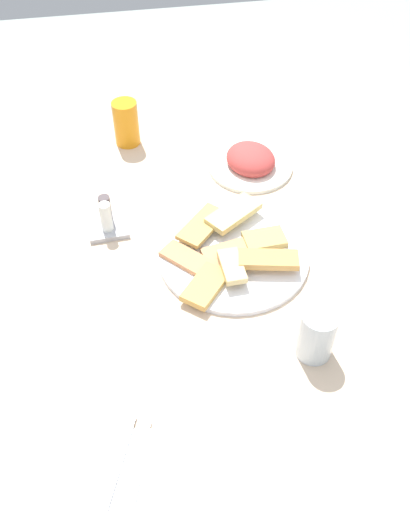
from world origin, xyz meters
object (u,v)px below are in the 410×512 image
salad_plate_greens (251,161)px  drinking_glass (317,334)px  pide_platter (232,252)px  soda_can (126,123)px  paper_napkin (127,471)px  spoon (116,472)px  dining_table (187,294)px  fork (138,468)px  condiment_caddy (107,220)px

salad_plate_greens → drinking_glass: drinking_glass is taller
pide_platter → soda_can: 0.51m
paper_napkin → spoon: bearing=90.0°
salad_plate_greens → drinking_glass: (-0.57, 0.01, 0.04)m
dining_table → drinking_glass: size_ratio=11.22×
fork → paper_napkin: bearing=106.5°
condiment_caddy → fork: bearing=-178.8°
paper_napkin → fork: bearing=-90.0°
dining_table → salad_plate_greens: salad_plate_greens is taller
fork → drinking_glass: bearing=-47.6°
drinking_glass → spoon: (-0.17, 0.39, -0.05)m
dining_table → fork: size_ratio=7.61×
salad_plate_greens → paper_napkin: size_ratio=1.49×
dining_table → paper_napkin: bearing=158.8°
salad_plate_greens → soda_can: 0.35m
fork → dining_table: bearing=-2.6°
pide_platter → soda_can: bearing=21.8°
drinking_glass → fork: bearing=115.9°
dining_table → pide_platter: size_ratio=3.72×
salad_plate_greens → spoon: size_ratio=1.10×
drinking_glass → paper_napkin: 0.41m
spoon → condiment_caddy: condiment_caddy is taller
pide_platter → fork: (-0.44, 0.25, -0.01)m
salad_plate_greens → soda_can: size_ratio=1.78×
soda_can → drinking_glass: 0.79m
pide_platter → spoon: (-0.44, 0.29, -0.01)m
soda_can → condiment_caddy: size_ratio=1.29×
pide_platter → paper_napkin: size_ratio=2.28×
paper_napkin → condiment_caddy: 0.58m
salad_plate_greens → spoon: salad_plate_greens is taller
paper_napkin → spoon: 0.02m
paper_napkin → pide_platter: bearing=-31.3°
drinking_glass → condiment_caddy: drinking_glass is taller
dining_table → drinking_glass: drinking_glass is taller
fork → spoon: (0.00, 0.04, 0.00)m
soda_can → condiment_caddy: soda_can is taller
salad_plate_greens → spoon: (-0.74, 0.40, -0.01)m
salad_plate_greens → fork: bearing=154.0°
fork → soda_can: bearing=12.6°
paper_napkin → fork: size_ratio=0.90×
paper_napkin → condiment_caddy: size_ratio=1.55×
dining_table → drinking_glass: bearing=-139.8°
salad_plate_greens → soda_can: bearing=61.1°
paper_napkin → dining_table: bearing=-21.2°
condiment_caddy → salad_plate_greens: bearing=-66.4°
soda_can → drinking_glass: (-0.74, -0.29, -0.01)m
spoon → drinking_glass: bearing=-44.9°
salad_plate_greens → fork: 0.83m
pide_platter → soda_can: soda_can is taller
dining_table → fork: bearing=160.9°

